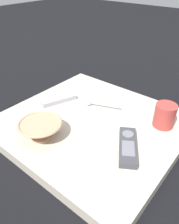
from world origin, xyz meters
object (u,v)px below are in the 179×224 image
coffee_mug (165,115)px  tv_remote_far (59,100)px  teaspoon (92,103)px  tv_remote_near (128,146)px  cereal_bowl (41,129)px

coffee_mug → tv_remote_far: coffee_mug is taller
teaspoon → tv_remote_near: size_ratio=0.82×
teaspoon → tv_remote_near: (0.13, 0.25, -0.00)m
teaspoon → tv_remote_far: teaspoon is taller
teaspoon → tv_remote_far: bearing=-63.0°
cereal_bowl → tv_remote_far: (-0.20, -0.12, -0.02)m
coffee_mug → tv_remote_near: size_ratio=0.51×
cereal_bowl → tv_remote_far: bearing=-148.3°
cereal_bowl → teaspoon: cereal_bowl is taller
teaspoon → tv_remote_near: bearing=62.3°
coffee_mug → tv_remote_far: size_ratio=0.55×
cereal_bowl → tv_remote_far: size_ratio=0.94×
tv_remote_near → tv_remote_far: bearing=-99.5°
cereal_bowl → coffee_mug: coffee_mug is taller
cereal_bowl → coffee_mug: 0.44m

